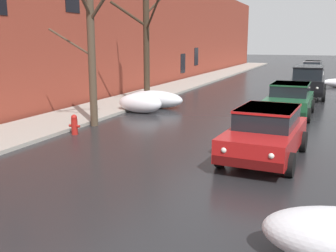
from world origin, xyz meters
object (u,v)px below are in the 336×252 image
object	(u,v)px
bare_tree_second_along_sidewalk	(92,47)
sedan_white_parked_far_down_block	(311,74)
bare_tree_mid_block	(146,30)
sedan_red_approaching_near_lane	(266,132)
suv_black_parked_kerbside_mid	(308,80)
sedan_silver_queued_behind_truck	(312,68)
sedan_green_parked_kerbside_close	(290,99)
fire_hydrant	(74,124)

from	to	relation	value
bare_tree_second_along_sidewalk	sedan_white_parked_far_down_block	size ratio (longest dim) A/B	1.28
bare_tree_mid_block	sedan_white_parked_far_down_block	bearing A→B (deg)	64.48
sedan_red_approaching_near_lane	suv_black_parked_kerbside_mid	distance (m)	13.47
bare_tree_second_along_sidewalk	sedan_silver_queued_behind_truck	world-z (taller)	bare_tree_second_along_sidewalk
sedan_green_parked_kerbside_close	sedan_silver_queued_behind_truck	world-z (taller)	same
sedan_green_parked_kerbside_close	fire_hydrant	xyz separation A→B (m)	(-6.58, -6.56, -0.40)
sedan_red_approaching_near_lane	fire_hydrant	world-z (taller)	sedan_red_approaching_near_lane
sedan_green_parked_kerbside_close	sedan_silver_queued_behind_truck	bearing A→B (deg)	90.05
sedan_green_parked_kerbside_close	suv_black_parked_kerbside_mid	world-z (taller)	suv_black_parked_kerbside_mid
fire_hydrant	sedan_red_approaching_near_lane	bearing A→B (deg)	-3.72
sedan_red_approaching_near_lane	sedan_white_parked_far_down_block	world-z (taller)	same
bare_tree_mid_block	sedan_red_approaching_near_lane	world-z (taller)	bare_tree_mid_block
bare_tree_mid_block	sedan_silver_queued_behind_truck	size ratio (longest dim) A/B	1.63
bare_tree_second_along_sidewalk	fire_hydrant	bearing A→B (deg)	-85.76
suv_black_parked_kerbside_mid	sedan_white_parked_far_down_block	size ratio (longest dim) A/B	1.08
bare_tree_mid_block	sedan_green_parked_kerbside_close	world-z (taller)	bare_tree_mid_block
sedan_red_approaching_near_lane	sedan_green_parked_kerbside_close	xyz separation A→B (m)	(-0.03, 6.99, 0.00)
sedan_green_parked_kerbside_close	fire_hydrant	world-z (taller)	sedan_green_parked_kerbside_close
sedan_red_approaching_near_lane	sedan_silver_queued_behind_truck	xyz separation A→B (m)	(-0.05, 28.83, 0.00)
bare_tree_second_along_sidewalk	sedan_silver_queued_behind_truck	size ratio (longest dim) A/B	1.30
bare_tree_second_along_sidewalk	bare_tree_mid_block	xyz separation A→B (m)	(-0.07, 4.88, 0.73)
bare_tree_mid_block	sedan_red_approaching_near_lane	distance (m)	10.03
sedan_white_parked_far_down_block	sedan_silver_queued_behind_truck	xyz separation A→B (m)	(-0.25, 7.43, -0.00)
sedan_green_parked_kerbside_close	sedan_silver_queued_behind_truck	xyz separation A→B (m)	(-0.02, 21.85, 0.00)
bare_tree_mid_block	sedan_silver_queued_behind_truck	distance (m)	23.28
sedan_red_approaching_near_lane	fire_hydrant	size ratio (longest dim) A/B	5.82
bare_tree_mid_block	sedan_silver_queued_behind_truck	bearing A→B (deg)	73.01
sedan_red_approaching_near_lane	sedan_green_parked_kerbside_close	bearing A→B (deg)	90.24
bare_tree_mid_block	sedan_silver_queued_behind_truck	xyz separation A→B (m)	(6.74, 22.08, -2.98)
bare_tree_second_along_sidewalk	sedan_silver_queued_behind_truck	bearing A→B (deg)	76.10
bare_tree_second_along_sidewalk	sedan_white_parked_far_down_block	xyz separation A→B (m)	(6.92, 19.53, -2.24)
bare_tree_second_along_sidewalk	sedan_green_parked_kerbside_close	bearing A→B (deg)	37.39
bare_tree_mid_block	fire_hydrant	bearing A→B (deg)	-88.37
bare_tree_second_along_sidewalk	bare_tree_mid_block	world-z (taller)	bare_tree_mid_block
bare_tree_second_along_sidewalk	sedan_green_parked_kerbside_close	world-z (taller)	bare_tree_second_along_sidewalk
sedan_red_approaching_near_lane	fire_hydrant	bearing A→B (deg)	176.28
bare_tree_second_along_sidewalk	sedan_red_approaching_near_lane	world-z (taller)	bare_tree_second_along_sidewalk
bare_tree_mid_block	suv_black_parked_kerbside_mid	distance (m)	10.20
bare_tree_second_along_sidewalk	suv_black_parked_kerbside_mid	size ratio (longest dim) A/B	1.18
suv_black_parked_kerbside_mid	fire_hydrant	world-z (taller)	suv_black_parked_kerbside_mid
bare_tree_mid_block	fire_hydrant	xyz separation A→B (m)	(0.18, -6.32, -3.37)
sedan_green_parked_kerbside_close	fire_hydrant	bearing A→B (deg)	-135.10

